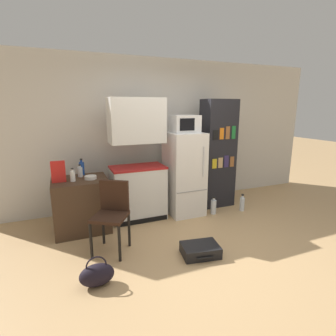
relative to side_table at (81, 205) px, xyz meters
The scene contains 17 objects.
ground_plane 2.01m from the side_table, 39.87° to the right, with size 24.00×24.00×0.00m, color tan.
wall_back 2.09m from the side_table, 23.29° to the left, with size 6.40×0.10×2.68m.
side_table is the anchor object (origin of this frame).
kitchen_hutch 1.05m from the side_table, ahead, with size 0.87×0.51×1.97m.
refrigerator 1.74m from the side_table, ahead, with size 0.58×0.66×1.41m.
microwave 2.07m from the side_table, ahead, with size 0.44×0.35×0.28m.
bookshelf 2.53m from the side_table, ahead, with size 0.59×0.40×1.96m.
bottle_blue_soda 0.56m from the side_table, 76.48° to the left, with size 0.08×0.08×0.26m.
bottle_clear_short 0.50m from the side_table, 79.46° to the left, with size 0.07×0.07×0.19m.
bottle_milk_white 0.49m from the side_table, 139.61° to the right, with size 0.07×0.07×0.19m.
bowl 0.45m from the side_table, 17.29° to the right, with size 0.17×0.17×0.05m.
cereal_box 0.61m from the side_table, behind, with size 0.19×0.07×0.30m.
chair 0.84m from the side_table, 66.48° to the right, with size 0.55×0.55×0.91m.
suitcase_large_flat 1.89m from the side_table, 45.57° to the right, with size 0.51×0.41×0.14m.
handbag 1.45m from the side_table, 89.04° to the right, with size 0.36×0.20×0.33m.
water_bottle_front 2.75m from the side_table, ahead, with size 0.08×0.08×0.31m.
water_bottle_middle 2.19m from the side_table, ahead, with size 0.09×0.09×0.32m.
Camera 1 is at (-1.71, -2.66, 1.82)m, focal length 28.00 mm.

